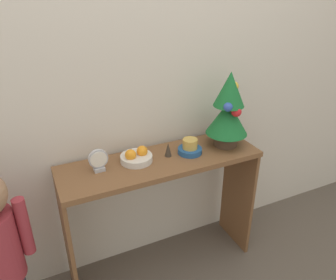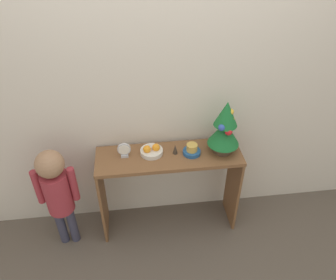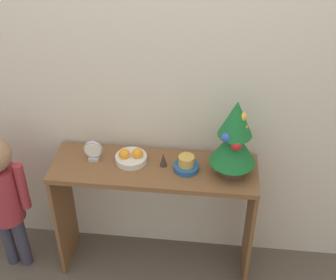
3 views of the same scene
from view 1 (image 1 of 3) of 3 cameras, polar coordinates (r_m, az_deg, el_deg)
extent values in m
cube|color=beige|center=(1.79, -4.20, 13.40)|extent=(7.00, 0.05, 2.50)
cube|color=brown|center=(1.78, -1.17, -3.77)|extent=(1.11, 0.34, 0.03)
cube|color=brown|center=(1.90, -16.98, -16.88)|extent=(0.02, 0.31, 0.77)
cube|color=brown|center=(2.22, 12.02, -8.95)|extent=(0.02, 0.31, 0.77)
cylinder|color=#4C3828|center=(1.94, 9.97, -0.18)|extent=(0.14, 0.14, 0.05)
cylinder|color=brown|center=(1.92, 10.07, 1.02)|extent=(0.02, 0.02, 0.04)
cone|color=#19662D|center=(1.88, 10.32, 3.88)|extent=(0.24, 0.24, 0.19)
cone|color=#19662D|center=(1.83, 10.74, 8.73)|extent=(0.17, 0.17, 0.19)
sphere|color=gold|center=(1.85, 11.65, 7.47)|extent=(0.05, 0.05, 0.05)
sphere|color=#2D4CA8|center=(1.79, 10.42, 5.67)|extent=(0.05, 0.05, 0.05)
sphere|color=gold|center=(1.84, 11.43, 9.16)|extent=(0.05, 0.05, 0.05)
sphere|color=red|center=(1.82, 11.82, 4.85)|extent=(0.06, 0.06, 0.06)
cylinder|color=silver|center=(1.76, -5.52, -3.19)|extent=(0.17, 0.17, 0.04)
sphere|color=orange|center=(1.75, -4.54, -1.94)|extent=(0.06, 0.06, 0.06)
sphere|color=orange|center=(1.72, -6.54, -2.59)|extent=(0.06, 0.06, 0.06)
cylinder|color=#235189|center=(1.83, 3.82, -1.84)|extent=(0.13, 0.13, 0.03)
cylinder|color=gold|center=(1.81, 3.86, -0.64)|extent=(0.08, 0.08, 0.05)
cube|color=#B2B2B7|center=(1.71, -11.88, -4.93)|extent=(0.05, 0.04, 0.02)
cylinder|color=#B2B2B7|center=(1.68, -12.06, -3.18)|extent=(0.10, 0.02, 0.10)
cylinder|color=white|center=(1.67, -11.98, -3.33)|extent=(0.08, 0.00, 0.08)
cone|color=#382D23|center=(1.79, 0.02, -1.66)|extent=(0.04, 0.04, 0.08)
cylinder|color=#992D38|center=(1.67, -23.78, -13.62)|extent=(0.06, 0.06, 0.30)
camera|label=2|loc=(0.93, 135.77, 32.43)|focal=35.00mm
camera|label=3|loc=(1.26, 110.22, 27.82)|focal=50.00mm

